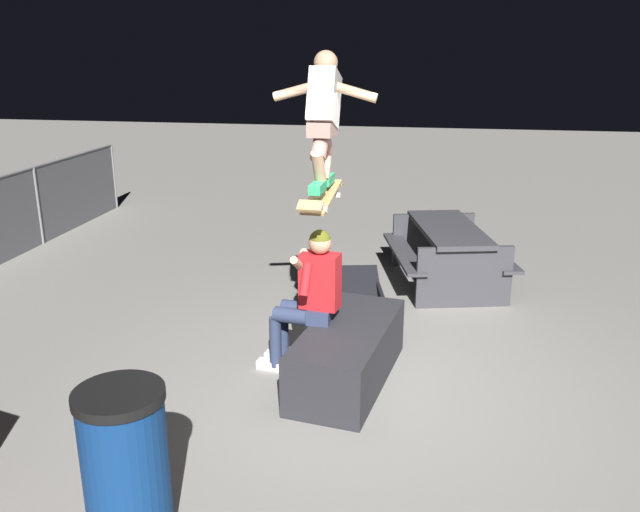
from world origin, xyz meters
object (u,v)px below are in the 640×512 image
picnic_table_back (448,246)px  skateboard (322,197)px  kicker_ramp (340,298)px  trash_bin (126,466)px  skater_airborne (324,114)px  person_sitting_on_ledge (308,293)px  ledge_box_main (348,353)px

picnic_table_back → skateboard: bearing=155.9°
kicker_ramp → trash_bin: trash_bin is taller
skateboard → skater_airborne: size_ratio=0.92×
person_sitting_on_ledge → skateboard: skateboard is taller
skateboard → trash_bin: size_ratio=1.03×
kicker_ramp → trash_bin: 4.09m
ledge_box_main → trash_bin: trash_bin is taller
person_sitting_on_ledge → skater_airborne: bearing=-50.2°
person_sitting_on_ledge → ledge_box_main: bearing=-107.7°
person_sitting_on_ledge → kicker_ramp: (1.70, -0.04, -0.69)m
skater_airborne → trash_bin: (-2.41, 0.76, -1.82)m
person_sitting_on_ledge → skateboard: 0.88m
ledge_box_main → picnic_table_back: bearing=-18.0°
picnic_table_back → trash_bin: (-4.90, 1.89, 0.00)m
trash_bin → skater_airborne: bearing=-17.4°
kicker_ramp → picnic_table_back: size_ratio=0.59×
kicker_ramp → trash_bin: bearing=170.4°
skateboard → person_sitting_on_ledge: bearing=109.6°
person_sitting_on_ledge → skateboard: (0.04, -0.12, 0.87)m
skateboard → picnic_table_back: skateboard is taller
person_sitting_on_ledge → trash_bin: (-2.31, 0.64, -0.26)m
skateboard → ledge_box_main: bearing=-121.6°
person_sitting_on_ledge → trash_bin: size_ratio=1.36×
ledge_box_main → person_sitting_on_ledge: bearing=72.3°
ledge_box_main → kicker_ramp: ledge_box_main is taller
person_sitting_on_ledge → picnic_table_back: 2.89m
skateboard → kicker_ramp: skateboard is taller
ledge_box_main → picnic_table_back: (2.71, -0.88, 0.24)m
ledge_box_main → skateboard: 1.41m
ledge_box_main → skater_airborne: bearing=50.1°
trash_bin → skateboard: bearing=-17.8°
ledge_box_main → skateboard: skateboard is taller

